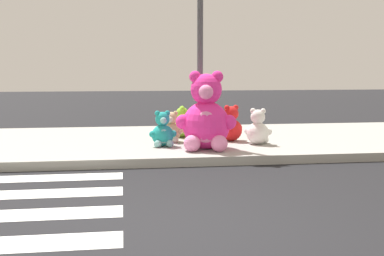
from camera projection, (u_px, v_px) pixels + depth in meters
The scene contains 10 objects.
ground_plane at pixel (169, 230), 4.74m from camera, with size 60.00×60.00×0.00m, color black.
sidewalk at pixel (145, 143), 9.84m from camera, with size 28.00×4.40×0.15m, color #9E9B93.
sign_pole at pixel (200, 52), 8.98m from camera, with size 0.56×0.11×3.20m.
plush_pink_large at pixel (206, 118), 8.54m from camera, with size 1.04×0.95×1.37m.
plush_lime at pixel (181, 125), 10.08m from camera, with size 0.44×0.49×0.64m.
plush_teal at pixel (163, 132), 8.88m from camera, with size 0.50×0.44×0.65m.
plush_red at pixel (231, 126), 9.55m from camera, with size 0.53×0.50×0.70m.
plush_tan at pixel (171, 130), 9.41m from camera, with size 0.45×0.42×0.60m.
plush_yellow at pixel (210, 125), 10.21m from camera, with size 0.40×0.46×0.60m.
plush_white at pixel (258, 130), 9.13m from camera, with size 0.48×0.48×0.67m.
Camera 1 is at (-0.43, -4.57, 1.55)m, focal length 45.86 mm.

